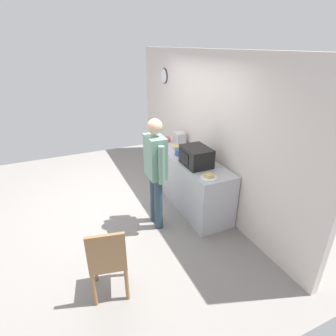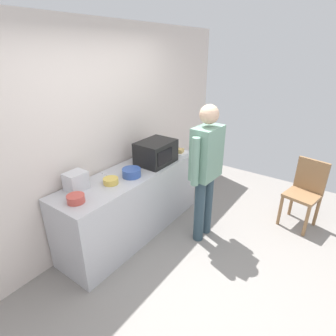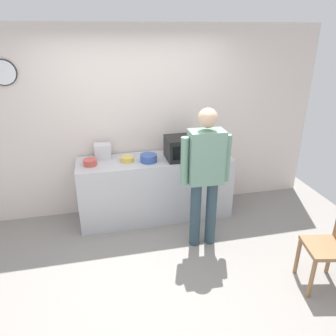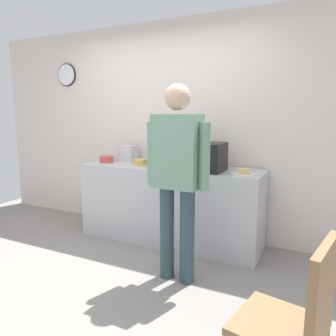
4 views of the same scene
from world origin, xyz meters
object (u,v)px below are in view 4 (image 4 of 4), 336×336
mixing_bowl (158,163)px  person_standing (177,169)px  sandwich_plate (243,173)px  salad_bowl (106,159)px  fork_utensil (228,168)px  spoon_utensil (159,162)px  microwave (200,156)px  cereal_bowl (140,162)px  wooden_chair (295,322)px  toaster (127,153)px

mixing_bowl → person_standing: (0.55, -0.70, 0.08)m
sandwich_plate → salad_bowl: size_ratio=1.41×
fork_utensil → spoon_utensil: same height
mixing_bowl → fork_utensil: bearing=22.3°
sandwich_plate → mixing_bowl: 0.98m
fork_utensil → spoon_utensil: (-0.88, 0.00, 0.00)m
mixing_bowl → person_standing: bearing=-51.7°
microwave → salad_bowl: microwave is taller
salad_bowl → cereal_bowl: size_ratio=1.02×
sandwich_plate → wooden_chair: 1.81m
microwave → fork_utensil: (0.23, 0.28, -0.15)m
toaster → person_standing: bearing=-40.3°
microwave → sandwich_plate: microwave is taller
spoon_utensil → mixing_bowl: bearing=-63.3°
microwave → sandwich_plate: size_ratio=2.02×
spoon_utensil → person_standing: 1.23m
cereal_bowl → fork_utensil: size_ratio=1.01×
mixing_bowl → wooden_chair: (1.60, -1.69, -0.42)m
person_standing → wooden_chair: (1.05, -0.99, -0.49)m
salad_bowl → toaster: size_ratio=0.80×
fork_utensil → spoon_utensil: bearing=179.9°
salad_bowl → cereal_bowl: salad_bowl is taller
toaster → fork_utensil: 1.32m
microwave → spoon_utensil: bearing=156.5°
fork_utensil → spoon_utensil: size_ratio=1.00×
sandwich_plate → wooden_chair: size_ratio=0.26×
sandwich_plate → fork_utensil: bearing=126.6°
salad_bowl → fork_utensil: bearing=9.6°
person_standing → fork_utensil: bearing=79.9°
sandwich_plate → person_standing: 0.79m
cereal_bowl → wooden_chair: cereal_bowl is taller
mixing_bowl → spoon_utensil: mixing_bowl is taller
microwave → toaster: 1.11m
fork_utensil → spoon_utensil: 0.88m
sandwich_plate → cereal_bowl: (-1.25, 0.10, 0.01)m
spoon_utensil → salad_bowl: bearing=-157.4°
fork_utensil → person_standing: person_standing is taller
microwave → wooden_chair: (1.11, -1.71, -0.52)m
fork_utensil → wooden_chair: 2.20m
salad_bowl → cereal_bowl: bearing=1.9°
sandwich_plate → mixing_bowl: (-0.98, 0.04, 0.03)m
spoon_utensil → wooden_chair: bearing=-48.5°
sandwich_plate → person_standing: size_ratio=0.14×
cereal_bowl → toaster: (-0.31, 0.20, 0.07)m
sandwich_plate → spoon_utensil: 1.18m
salad_bowl → person_standing: person_standing is taller
spoon_utensil → toaster: bearing=-175.0°
cereal_bowl → person_standing: bearing=-42.7°
sandwich_plate → cereal_bowl: size_ratio=1.43×
mixing_bowl → microwave: bearing=2.1°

